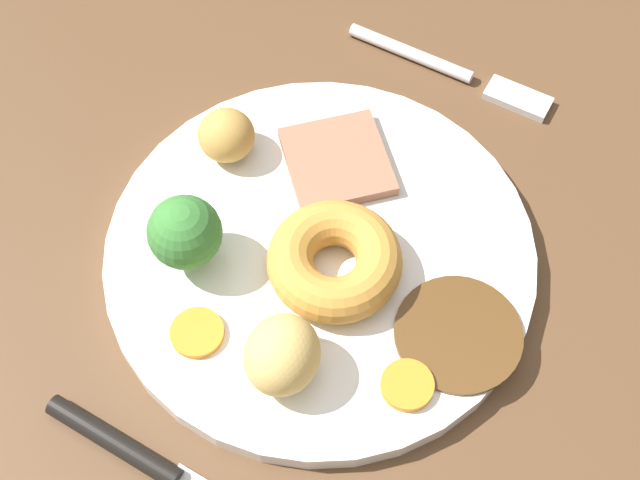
% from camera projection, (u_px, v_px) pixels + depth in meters
% --- Properties ---
extents(dining_table, '(1.20, 0.84, 0.04)m').
position_uv_depth(dining_table, '(269.00, 279.00, 0.56)').
color(dining_table, brown).
rests_on(dining_table, ground).
extents(dinner_plate, '(0.26, 0.26, 0.01)m').
position_uv_depth(dinner_plate, '(320.00, 254.00, 0.54)').
color(dinner_plate, white).
rests_on(dinner_plate, dining_table).
extents(gravy_pool, '(0.07, 0.07, 0.00)m').
position_uv_depth(gravy_pool, '(456.00, 340.00, 0.50)').
color(gravy_pool, '#563819').
rests_on(gravy_pool, dinner_plate).
extents(meat_slice_main, '(0.09, 0.09, 0.01)m').
position_uv_depth(meat_slice_main, '(337.00, 161.00, 0.56)').
color(meat_slice_main, '#9E664C').
rests_on(meat_slice_main, dinner_plate).
extents(yorkshire_pudding, '(0.08, 0.08, 0.03)m').
position_uv_depth(yorkshire_pudding, '(335.00, 261.00, 0.51)').
color(yorkshire_pudding, '#C68938').
rests_on(yorkshire_pudding, dinner_plate).
extents(roast_potato_left, '(0.05, 0.05, 0.03)m').
position_uv_depth(roast_potato_left, '(226.00, 135.00, 0.56)').
color(roast_potato_left, '#BC8C42').
rests_on(roast_potato_left, dinner_plate).
extents(roast_potato_right, '(0.05, 0.05, 0.04)m').
position_uv_depth(roast_potato_right, '(282.00, 355.00, 0.48)').
color(roast_potato_right, '#D8B260').
rests_on(roast_potato_right, dinner_plate).
extents(carrot_coin_front, '(0.03, 0.03, 0.00)m').
position_uv_depth(carrot_coin_front, '(197.00, 333.00, 0.50)').
color(carrot_coin_front, orange).
rests_on(carrot_coin_front, dinner_plate).
extents(carrot_coin_back, '(0.03, 0.03, 0.01)m').
position_uv_depth(carrot_coin_back, '(407.00, 385.00, 0.49)').
color(carrot_coin_back, orange).
rests_on(carrot_coin_back, dinner_plate).
extents(broccoli_floret, '(0.04, 0.04, 0.05)m').
position_uv_depth(broccoli_floret, '(185.00, 233.00, 0.51)').
color(broccoli_floret, '#8CB766').
rests_on(broccoli_floret, dinner_plate).
extents(fork, '(0.02, 0.15, 0.01)m').
position_uv_depth(fork, '(454.00, 71.00, 0.62)').
color(fork, silver).
rests_on(fork, dining_table).
extents(knife, '(0.03, 0.19, 0.01)m').
position_uv_depth(knife, '(164.00, 472.00, 0.47)').
color(knife, black).
rests_on(knife, dining_table).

